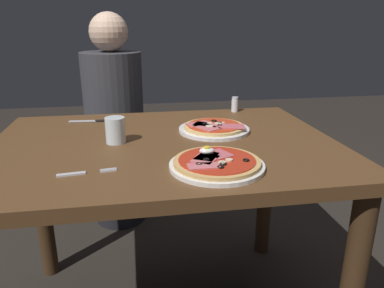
# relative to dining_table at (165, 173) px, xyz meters

# --- Properties ---
(dining_table) EXTENTS (1.17, 0.86, 0.74)m
(dining_table) POSITION_rel_dining_table_xyz_m (0.00, 0.00, 0.00)
(dining_table) COLOR brown
(dining_table) RESTS_ON ground
(pizza_foreground) EXTENTS (0.27, 0.27, 0.05)m
(pizza_foreground) POSITION_rel_dining_table_xyz_m (0.12, -0.26, 0.13)
(pizza_foreground) COLOR white
(pizza_foreground) RESTS_ON dining_table
(pizza_across_left) EXTENTS (0.26, 0.26, 0.03)m
(pizza_across_left) POSITION_rel_dining_table_xyz_m (0.19, 0.09, 0.13)
(pizza_across_left) COLOR white
(pizza_across_left) RESTS_ON dining_table
(water_glass_near) EXTENTS (0.07, 0.07, 0.09)m
(water_glass_near) POSITION_rel_dining_table_xyz_m (-0.16, 0.02, 0.15)
(water_glass_near) COLOR silver
(water_glass_near) RESTS_ON dining_table
(fork) EXTENTS (0.16, 0.03, 0.00)m
(fork) POSITION_rel_dining_table_xyz_m (-0.25, -0.24, 0.12)
(fork) COLOR silver
(fork) RESTS_ON dining_table
(knife) EXTENTS (0.20, 0.03, 0.01)m
(knife) POSITION_rel_dining_table_xyz_m (-0.25, 0.30, 0.12)
(knife) COLOR silver
(knife) RESTS_ON dining_table
(salt_shaker) EXTENTS (0.03, 0.03, 0.07)m
(salt_shaker) POSITION_rel_dining_table_xyz_m (0.35, 0.38, 0.15)
(salt_shaker) COLOR white
(salt_shaker) RESTS_ON dining_table
(diner_person) EXTENTS (0.32, 0.32, 1.18)m
(diner_person) POSITION_rel_dining_table_xyz_m (-0.20, 0.82, -0.07)
(diner_person) COLOR black
(diner_person) RESTS_ON ground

